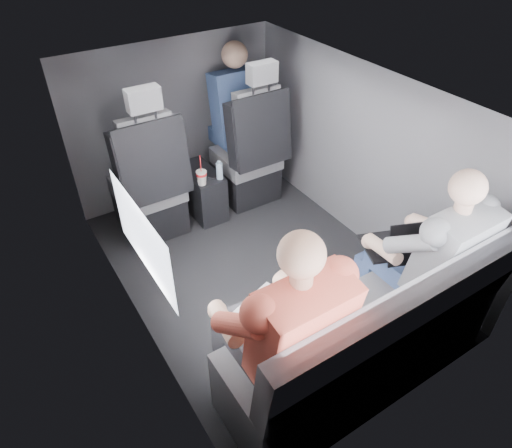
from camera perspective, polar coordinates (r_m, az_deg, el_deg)
floor at (r=3.39m, az=0.32°, el=-5.79°), size 2.60×2.60×0.00m
ceiling at (r=2.65m, az=0.43°, el=15.96°), size 2.60×2.60×0.00m
panel_left at (r=2.68m, az=-16.04°, el=-2.19°), size 0.02×2.60×1.35m
panel_right at (r=3.46m, az=13.11°, el=8.11°), size 0.02×2.60×1.35m
panel_front at (r=3.98m, az=-10.08°, el=12.51°), size 1.80×0.02×1.35m
panel_back at (r=2.26m, az=18.98°, el=-12.16°), size 1.80×0.02×1.35m
side_window at (r=2.31m, az=-14.05°, el=-1.78°), size 0.02×0.75×0.42m
seatbelt at (r=3.61m, az=0.62°, el=12.57°), size 0.35×0.11×0.59m
front_seat_left at (r=3.60m, az=-13.09°, el=4.15°), size 0.52×0.58×1.26m
front_seat_right at (r=3.92m, az=-0.79°, el=8.16°), size 0.52×0.58×1.26m
center_console at (r=3.87m, az=-6.76°, el=4.00°), size 0.24×0.48×0.41m
rear_bench at (r=2.62m, az=13.44°, el=-14.22°), size 1.60×0.57×0.92m
soda_cup at (r=3.57m, az=-6.82°, el=5.85°), size 0.08×0.08×0.25m
water_bottle at (r=3.62m, az=-4.59°, el=6.66°), size 0.05×0.05×0.15m
laptop_white at (r=2.27m, az=1.90°, el=-10.81°), size 0.37×0.38×0.23m
laptop_black at (r=2.75m, az=17.94°, el=-2.44°), size 0.44×0.45×0.26m
passenger_rear_left at (r=2.17m, az=3.17°, el=-13.00°), size 0.54×0.65×1.28m
passenger_rear_right at (r=2.72m, az=20.52°, el=-3.73°), size 0.51×0.63×1.23m
passenger_front_right at (r=3.97m, az=-2.49°, el=14.32°), size 0.42×0.42×0.88m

